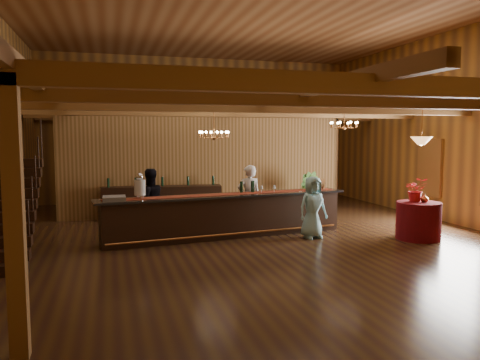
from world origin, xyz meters
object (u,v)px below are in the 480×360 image
object	(u,v)px
chandelier_right	(344,125)
floor_plant	(306,193)
raffle_drum	(319,183)
round_table	(418,221)
chandelier_left	(214,134)
guest	(313,207)
beverage_dispenser	(140,186)
tasting_bar	(227,215)
backbar_shelf	(163,202)
pendant_lamp	(421,141)
bartender	(249,198)
staff_second	(149,202)

from	to	relation	value
chandelier_right	floor_plant	distance (m)	2.70
raffle_drum	round_table	size ratio (longest dim) A/B	0.32
raffle_drum	chandelier_left	xyz separation A→B (m)	(-2.72, 0.66, 1.32)
guest	beverage_dispenser	bearing A→B (deg)	165.66
tasting_bar	chandelier_right	world-z (taller)	chandelier_right
floor_plant	chandelier_left	bearing A→B (deg)	-154.07
backbar_shelf	pendant_lamp	size ratio (longest dim) A/B	3.95
beverage_dispenser	chandelier_left	bearing A→B (deg)	29.66
chandelier_left	backbar_shelf	bearing A→B (deg)	119.12
bartender	floor_plant	size ratio (longest dim) A/B	1.25
staff_second	floor_plant	bearing A→B (deg)	-176.59
beverage_dispenser	guest	xyz separation A→B (m)	(4.13, -0.49, -0.59)
bartender	round_table	bearing A→B (deg)	148.73
pendant_lamp	guest	distance (m)	3.04
backbar_shelf	chandelier_right	distance (m)	5.86
chandelier_right	floor_plant	bearing A→B (deg)	106.33
chandelier_left	bartender	bearing A→B (deg)	-18.90
chandelier_left	bartender	distance (m)	1.93
tasting_bar	beverage_dispenser	world-z (taller)	beverage_dispenser
chandelier_left	chandelier_right	bearing A→B (deg)	0.67
tasting_bar	floor_plant	xyz separation A→B (m)	(3.25, 2.57, 0.16)
chandelier_left	round_table	bearing A→B (deg)	-28.48
beverage_dispenser	backbar_shelf	size ratio (longest dim) A/B	0.17
backbar_shelf	pendant_lamp	xyz separation A→B (m)	(5.70, -4.53, 1.90)
raffle_drum	backbar_shelf	size ratio (longest dim) A/B	0.10
round_table	bartender	bearing A→B (deg)	149.44
raffle_drum	backbar_shelf	world-z (taller)	raffle_drum
floor_plant	backbar_shelf	bearing A→B (deg)	174.45
beverage_dispenser	backbar_shelf	xyz separation A→B (m)	(0.87, 3.22, -0.86)
round_table	chandelier_left	size ratio (longest dim) A/B	1.32
backbar_shelf	round_table	size ratio (longest dim) A/B	3.37
chandelier_left	bartender	xyz separation A→B (m)	(0.88, -0.30, -1.69)
round_table	guest	distance (m)	2.59
beverage_dispenser	round_table	distance (m)	6.75
raffle_drum	chandelier_right	size ratio (longest dim) A/B	0.42
tasting_bar	backbar_shelf	bearing A→B (deg)	105.50
staff_second	beverage_dispenser	bearing A→B (deg)	58.68
chandelier_left	chandelier_right	world-z (taller)	same
chandelier_right	bartender	distance (m)	3.55
backbar_shelf	chandelier_left	size ratio (longest dim) A/B	4.44
floor_plant	staff_second	bearing A→B (deg)	-161.10
beverage_dispenser	staff_second	distance (m)	1.20
bartender	floor_plant	world-z (taller)	bartender
bartender	backbar_shelf	bearing A→B (deg)	-50.11
chandelier_right	bartender	xyz separation A→B (m)	(-2.94, -0.35, -1.96)
staff_second	guest	world-z (taller)	staff_second
raffle_drum	chandelier_right	bearing A→B (deg)	32.60
chandelier_right	bartender	world-z (taller)	chandelier_right
chandelier_left	guest	distance (m)	3.22
chandelier_left	staff_second	xyz separation A→B (m)	(-1.72, -0.11, -1.72)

